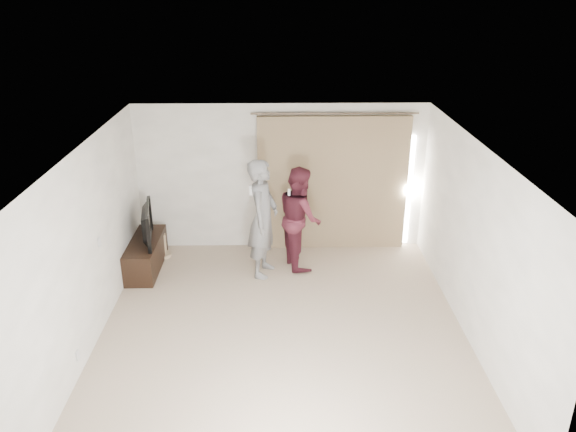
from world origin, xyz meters
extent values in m
plane|color=#BCA68D|center=(0.00, 0.00, 0.00)|extent=(5.50, 5.50, 0.00)
cube|color=white|center=(0.00, 2.75, 1.30)|extent=(5.00, 0.04, 2.60)
cube|color=white|center=(-2.50, 0.00, 1.30)|extent=(0.04, 5.50, 2.60)
cube|color=silver|center=(-2.48, 0.40, 1.20)|extent=(0.02, 0.08, 0.12)
cube|color=silver|center=(-2.48, -0.90, 0.30)|extent=(0.02, 0.08, 0.12)
cube|color=white|center=(0.00, 0.00, 2.60)|extent=(5.00, 5.50, 0.01)
cube|color=tan|center=(0.90, 2.68, 1.20)|extent=(2.60, 0.10, 2.40)
cylinder|color=brown|center=(0.90, 2.68, 2.44)|extent=(2.80, 0.03, 0.03)
cube|color=white|center=(2.26, 2.72, 1.05)|extent=(0.08, 0.04, 2.00)
cube|color=black|center=(-2.27, 1.88, 0.26)|extent=(0.46, 1.34, 0.52)
imported|color=black|center=(-2.27, 1.88, 0.81)|extent=(0.32, 1.04, 0.59)
cylinder|color=#9F876D|center=(-2.10, 2.33, 0.03)|extent=(0.32, 0.32, 0.05)
cylinder|color=#9F876D|center=(-2.10, 2.33, 0.24)|extent=(0.18, 0.18, 0.37)
imported|color=slate|center=(-0.30, 1.70, 0.98)|extent=(0.62, 0.80, 1.95)
cube|color=silver|center=(-0.48, 1.60, 1.50)|extent=(0.04, 0.04, 0.14)
cube|color=silver|center=(-0.48, 1.82, 1.37)|extent=(0.05, 0.05, 0.09)
imported|color=#521C29|center=(0.30, 2.00, 0.86)|extent=(0.85, 0.98, 1.73)
cube|color=silver|center=(0.12, 1.90, 1.33)|extent=(0.04, 0.04, 0.14)
cube|color=silver|center=(0.12, 2.12, 1.21)|extent=(0.05, 0.05, 0.09)
camera|label=1|loc=(-0.04, -6.53, 4.48)|focal=35.00mm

